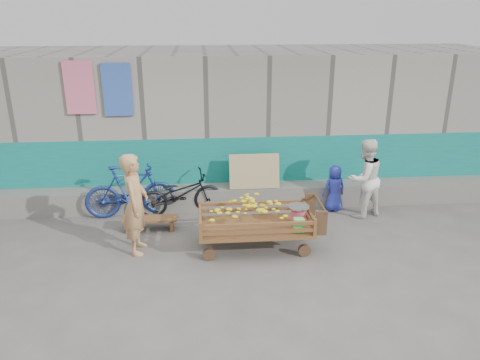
{
  "coord_description": "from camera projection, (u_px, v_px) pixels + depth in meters",
  "views": [
    {
      "loc": [
        -0.75,
        -6.53,
        3.84
      ],
      "look_at": [
        -0.08,
        1.2,
        1.0
      ],
      "focal_mm": 35.0,
      "sensor_mm": 36.0,
      "label": 1
    }
  ],
  "objects": [
    {
      "name": "building_wall",
      "position": [
        233.0,
        119.0,
        10.78
      ],
      "size": [
        12.0,
        3.5,
        3.0
      ],
      "color": "gray",
      "rests_on": "ground"
    },
    {
      "name": "ground",
      "position": [
        251.0,
        264.0,
        7.49
      ],
      "size": [
        80.0,
        80.0,
        0.0
      ],
      "primitive_type": "plane",
      "color": "#514E4B",
      "rests_on": "ground"
    },
    {
      "name": "banana_cart",
      "position": [
        253.0,
        216.0,
        7.79
      ],
      "size": [
        2.06,
        0.94,
        0.88
      ],
      "color": "brown",
      "rests_on": "ground"
    },
    {
      "name": "child",
      "position": [
        334.0,
        188.0,
        9.35
      ],
      "size": [
        0.51,
        0.38,
        0.94
      ],
      "primitive_type": "imported",
      "rotation": [
        0.0,
        0.0,
        3.33
      ],
      "color": "#2632AC",
      "rests_on": "ground"
    },
    {
      "name": "bicycle_blue",
      "position": [
        131.0,
        191.0,
        9.06
      ],
      "size": [
        1.79,
        0.71,
        1.05
      ],
      "primitive_type": "imported",
      "rotation": [
        0.0,
        0.0,
        1.7
      ],
      "color": "navy",
      "rests_on": "ground"
    },
    {
      "name": "bicycle_dark",
      "position": [
        181.0,
        194.0,
        9.16
      ],
      "size": [
        1.74,
        0.92,
        0.87
      ],
      "primitive_type": "imported",
      "rotation": [
        0.0,
        0.0,
        1.79
      ],
      "color": "black",
      "rests_on": "ground"
    },
    {
      "name": "vendor_man",
      "position": [
        135.0,
        204.0,
        7.62
      ],
      "size": [
        0.44,
        0.64,
        1.71
      ],
      "primitive_type": "imported",
      "rotation": [
        0.0,
        0.0,
        1.53
      ],
      "color": "tan",
      "rests_on": "ground"
    },
    {
      "name": "woman",
      "position": [
        364.0,
        178.0,
        8.99
      ],
      "size": [
        0.93,
        0.84,
        1.56
      ],
      "primitive_type": "imported",
      "rotation": [
        0.0,
        0.0,
        3.54
      ],
      "color": "white",
      "rests_on": "ground"
    },
    {
      "name": "bench",
      "position": [
        150.0,
        221.0,
        8.58
      ],
      "size": [
        0.99,
        0.3,
        0.25
      ],
      "color": "brown",
      "rests_on": "ground"
    }
  ]
}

